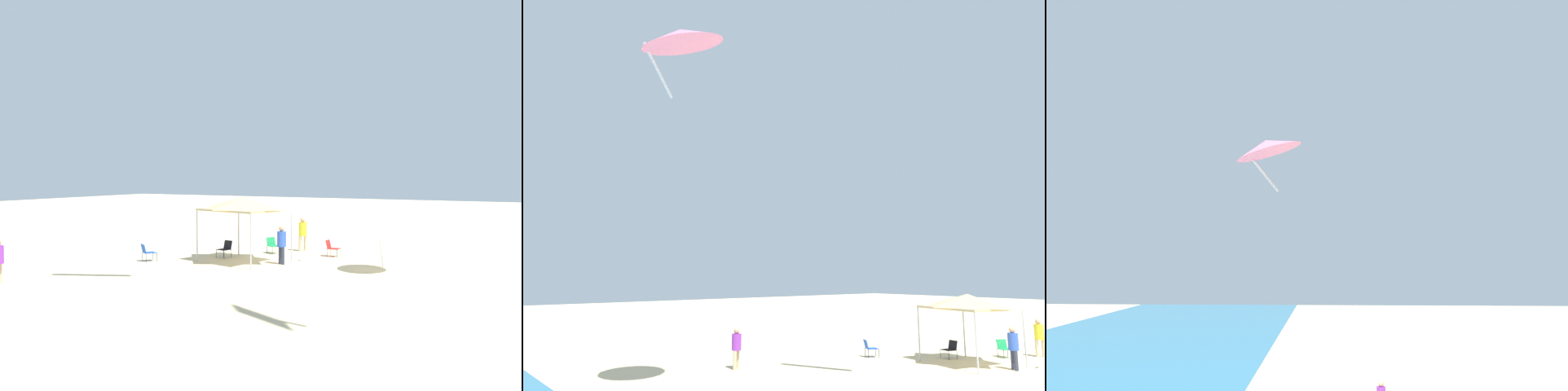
% 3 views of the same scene
% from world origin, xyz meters
% --- Properties ---
extents(kite_delta_pink, '(3.40, 3.42, 2.37)m').
position_xyz_m(kite_delta_pink, '(3.78, 14.95, 11.76)').
color(kite_delta_pink, pink).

